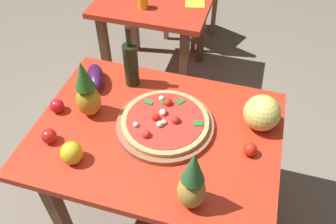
% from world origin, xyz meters
% --- Properties ---
extents(ground_plane, '(10.00, 10.00, 0.00)m').
position_xyz_m(ground_plane, '(0.00, 0.00, 0.00)').
color(ground_plane, gray).
extents(display_table, '(1.16, 0.87, 0.74)m').
position_xyz_m(display_table, '(0.00, 0.00, 0.64)').
color(display_table, brown).
rests_on(display_table, ground_plane).
extents(background_table, '(0.83, 0.72, 0.74)m').
position_xyz_m(background_table, '(-0.40, 1.24, 0.61)').
color(background_table, brown).
rests_on(background_table, ground_plane).
extents(pizza_board, '(0.47, 0.47, 0.02)m').
position_xyz_m(pizza_board, '(0.03, 0.04, 0.75)').
color(pizza_board, '#925A41').
rests_on(pizza_board, display_table).
extents(pizza, '(0.42, 0.42, 0.06)m').
position_xyz_m(pizza, '(0.03, 0.04, 0.78)').
color(pizza, '#E4A365').
rests_on(pizza, pizza_board).
extents(wine_bottle, '(0.08, 0.08, 0.35)m').
position_xyz_m(wine_bottle, '(-0.23, 0.29, 0.87)').
color(wine_bottle, black).
rests_on(wine_bottle, display_table).
extents(pineapple_left, '(0.12, 0.12, 0.32)m').
position_xyz_m(pineapple_left, '(-0.35, 0.02, 0.88)').
color(pineapple_left, '#B48D22').
rests_on(pineapple_left, display_table).
extents(pineapple_right, '(0.11, 0.11, 0.31)m').
position_xyz_m(pineapple_right, '(0.24, -0.32, 0.88)').
color(pineapple_right, '#B58938').
rests_on(pineapple_right, display_table).
extents(melon, '(0.17, 0.17, 0.17)m').
position_xyz_m(melon, '(0.46, 0.17, 0.82)').
color(melon, '#DCD464').
rests_on(melon, display_table).
extents(bell_pepper, '(0.10, 0.10, 0.11)m').
position_xyz_m(bell_pepper, '(-0.30, -0.26, 0.78)').
color(bell_pepper, yellow).
rests_on(bell_pepper, display_table).
extents(eggplant, '(0.17, 0.22, 0.09)m').
position_xyz_m(eggplant, '(-0.42, 0.24, 0.78)').
color(eggplant, '#411543').
rests_on(eggplant, display_table).
extents(tomato_by_bottle, '(0.07, 0.07, 0.07)m').
position_xyz_m(tomato_by_bottle, '(-0.51, -0.01, 0.77)').
color(tomato_by_bottle, red).
rests_on(tomato_by_bottle, display_table).
extents(tomato_at_corner, '(0.06, 0.06, 0.06)m').
position_xyz_m(tomato_at_corner, '(0.44, -0.02, 0.77)').
color(tomato_at_corner, red).
rests_on(tomato_at_corner, display_table).
extents(tomato_near_board, '(0.07, 0.07, 0.07)m').
position_xyz_m(tomato_near_board, '(-0.45, -0.20, 0.77)').
color(tomato_near_board, red).
rests_on(tomato_near_board, display_table).
extents(drinking_glass_juice, '(0.07, 0.07, 0.10)m').
position_xyz_m(drinking_glass_juice, '(-0.44, 1.08, 0.79)').
color(drinking_glass_juice, '#EEA917').
rests_on(drinking_glass_juice, background_table).
extents(napkin_folded, '(0.16, 0.15, 0.01)m').
position_xyz_m(napkin_folded, '(-0.10, 1.23, 0.74)').
color(napkin_folded, yellow).
rests_on(napkin_folded, background_table).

